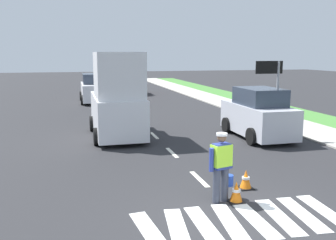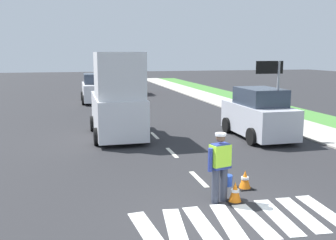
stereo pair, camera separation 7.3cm
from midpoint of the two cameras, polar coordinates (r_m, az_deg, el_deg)
ground_plane at (r=28.50m, az=-7.41°, el=2.75°), size 96.00×96.00×0.00m
sidewalk_right at (r=20.39m, az=17.18°, el=-0.42°), size 2.40×72.00×0.14m
grass_verge_right at (r=21.73m, az=22.59°, el=-0.13°), size 2.40×72.00×0.06m
crosswalk_stripes at (r=8.49m, az=10.79°, el=-14.49°), size 4.52×1.93×0.01m
lane_center_line at (r=32.65m, az=-8.31°, el=3.63°), size 0.14×46.40×0.01m
road_worker at (r=9.13m, az=7.76°, el=-6.46°), size 0.72×0.50×1.67m
lane_direction_sign at (r=15.79m, az=15.13°, el=5.61°), size 1.16×0.11×3.20m
traffic_cone_near at (r=10.29m, az=11.29°, el=-8.68°), size 0.36×0.36×0.50m
traffic_cone_far at (r=9.35m, az=9.89°, el=-10.52°), size 0.36×0.36×0.50m
delivery_truck at (r=16.05m, az=-7.69°, el=3.06°), size 2.16×4.60×3.54m
car_oncoming_second at (r=28.28m, az=-11.11°, el=4.54°), size 1.91×4.34×2.05m
car_outgoing_far at (r=33.89m, az=-5.88°, el=5.53°), size 2.03×4.24×2.07m
car_parked_curbside at (r=16.39m, az=13.13°, el=0.77°), size 1.95×3.98×2.09m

